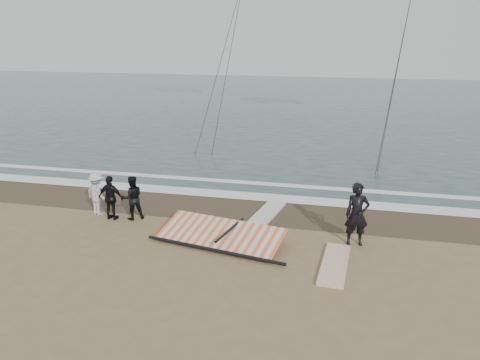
% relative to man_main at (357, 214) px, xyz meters
% --- Properties ---
extents(ground, '(120.00, 120.00, 0.00)m').
position_rel_man_main_xyz_m(ground, '(-3.23, -2.34, -0.98)').
color(ground, '#8C704C').
rests_on(ground, ground).
extents(sea, '(120.00, 54.00, 0.02)m').
position_rel_man_main_xyz_m(sea, '(-3.23, 30.66, -0.97)').
color(sea, '#233838').
rests_on(sea, ground).
extents(wet_sand, '(120.00, 2.80, 0.01)m').
position_rel_man_main_xyz_m(wet_sand, '(-3.23, 2.16, -0.98)').
color(wet_sand, '#4C3D2B').
rests_on(wet_sand, ground).
extents(foam_near, '(120.00, 0.90, 0.01)m').
position_rel_man_main_xyz_m(foam_near, '(-3.23, 3.56, -0.96)').
color(foam_near, white).
rests_on(foam_near, sea).
extents(foam_far, '(120.00, 0.45, 0.01)m').
position_rel_man_main_xyz_m(foam_far, '(-3.23, 5.26, -0.96)').
color(foam_far, white).
rests_on(foam_far, sea).
extents(man_main, '(0.80, 0.61, 1.97)m').
position_rel_man_main_xyz_m(man_main, '(0.00, 0.00, 0.00)').
color(man_main, black).
rests_on(man_main, ground).
extents(board_white, '(0.86, 2.52, 0.10)m').
position_rel_man_main_xyz_m(board_white, '(-0.55, -1.55, -0.93)').
color(board_white, white).
rests_on(board_white, ground).
extents(board_cream, '(1.08, 2.59, 0.10)m').
position_rel_man_main_xyz_m(board_cream, '(-3.07, 1.75, -0.93)').
color(board_cream, beige).
rests_on(board_cream, ground).
extents(trio_cluster, '(2.46, 1.03, 1.57)m').
position_rel_man_main_xyz_m(trio_cluster, '(-8.30, 0.38, -0.20)').
color(trio_cluster, black).
rests_on(trio_cluster, ground).
extents(sail_rig, '(4.42, 2.42, 0.50)m').
position_rel_man_main_xyz_m(sail_rig, '(-4.12, -0.66, -0.79)').
color(sail_rig, black).
rests_on(sail_rig, ground).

